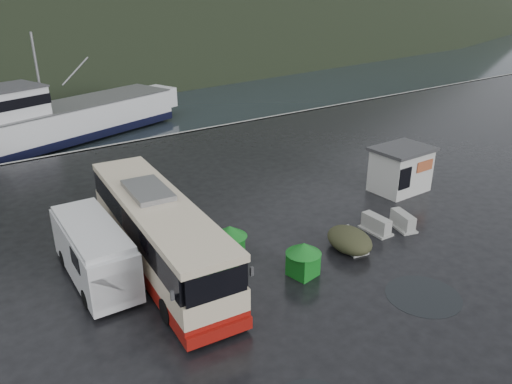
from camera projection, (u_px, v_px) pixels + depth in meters
ground at (246, 257)px, 22.77m from camera, size 160.00×160.00×0.00m
quay_edge at (99, 147)px, 37.86m from camera, size 160.00×0.60×1.50m
coach_bus at (161, 265)px, 22.12m from camera, size 4.09×12.25×3.40m
white_van at (98, 279)px, 21.13m from camera, size 2.34×6.19×2.56m
waste_bin_left at (230, 257)px, 22.78m from camera, size 1.41×1.41×1.59m
waste_bin_right at (303, 275)px, 21.41m from camera, size 1.27×1.27×1.54m
dome_tent at (349, 249)px, 23.43m from camera, size 2.34×2.91×1.01m
ticket_kiosk at (398, 190)px, 30.10m from camera, size 3.47×2.64×2.69m
jersey_barrier_a at (375, 232)px, 25.11m from camera, size 0.90×1.72×0.85m
jersey_barrier_b at (351, 248)px, 23.54m from camera, size 1.18×1.82×0.84m
jersey_barrier_c at (402, 228)px, 25.50m from camera, size 1.25×1.81×0.82m
fishing_trawler at (74, 122)px, 44.64m from camera, size 23.40×12.07×9.19m
puddles at (384, 337)px, 17.65m from camera, size 10.30×4.66×0.01m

